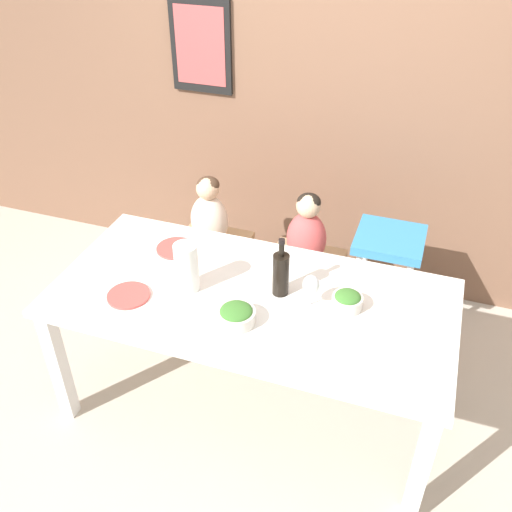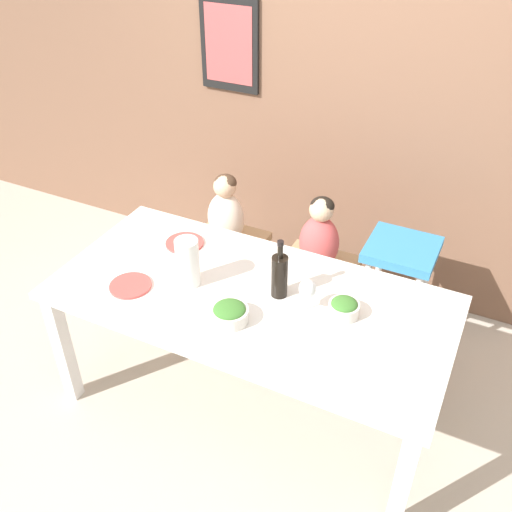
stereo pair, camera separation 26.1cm
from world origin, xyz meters
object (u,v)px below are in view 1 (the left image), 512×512
person_child_center (307,231)px  salad_bowl_small (347,300)px  chair_right_highchair (387,259)px  person_child_left (209,213)px  chair_far_center (304,271)px  dinner_plate_back_left (176,248)px  paper_towel_roll (187,267)px  salad_bowl_large (236,315)px  dinner_plate_front_left (129,295)px  wine_glass_near (311,285)px  wine_bottle (281,273)px  chair_far_left (211,252)px

person_child_center → salad_bowl_small: person_child_center is taller
chair_right_highchair → person_child_left: size_ratio=1.65×
person_child_left → chair_far_center: bearing=-0.1°
chair_right_highchair → dinner_plate_back_left: size_ratio=3.71×
person_child_center → salad_bowl_small: bearing=-61.3°
paper_towel_roll → salad_bowl_large: 0.34m
person_child_center → chair_right_highchair: bearing=-0.1°
person_child_center → dinner_plate_front_left: size_ratio=2.24×
dinner_plate_back_left → paper_towel_roll: bearing=-54.0°
person_child_center → salad_bowl_large: person_child_center is taller
paper_towel_roll → wine_glass_near: (0.58, 0.07, -0.01)m
wine_bottle → salad_bowl_small: bearing=-0.7°
wine_glass_near → dinner_plate_back_left: bearing=165.1°
chair_far_left → salad_bowl_small: salad_bowl_small is taller
person_child_left → salad_bowl_small: person_child_left is taller
salad_bowl_large → wine_bottle: bearing=64.5°
salad_bowl_large → paper_towel_roll: bearing=153.4°
chair_far_center → salad_bowl_small: (0.36, -0.65, 0.39)m
paper_towel_roll → chair_far_center: bearing=63.3°
person_child_center → chair_far_center: bearing=-90.0°
salad_bowl_small → person_child_center: bearing=118.7°
wine_bottle → chair_far_center: bearing=93.6°
wine_glass_near → person_child_center: bearing=105.7°
person_child_left → person_child_center: (0.60, 0.00, 0.00)m
salad_bowl_large → salad_bowl_small: size_ratio=1.22×
person_child_left → wine_bottle: size_ratio=1.49×
chair_far_left → paper_towel_roll: paper_towel_roll is taller
person_child_center → dinner_plate_front_left: (-0.62, -0.91, 0.07)m
dinner_plate_back_left → wine_glass_near: bearing=-14.9°
person_child_left → salad_bowl_small: 1.16m
dinner_plate_front_left → salad_bowl_small: bearing=14.6°
chair_far_left → wine_glass_near: size_ratio=2.74×
dinner_plate_front_left → dinner_plate_back_left: 0.42m
chair_right_highchair → dinner_plate_back_left: dinner_plate_back_left is taller
salad_bowl_large → wine_glass_near: bearing=37.6°
chair_far_left → dinner_plate_front_left: dinner_plate_front_left is taller
wine_glass_near → salad_bowl_large: (-0.28, -0.21, -0.07)m
person_child_center → wine_bottle: wine_bottle is taller
wine_glass_near → wine_bottle: bearing=164.0°
chair_far_left → person_child_left: (0.00, 0.00, 0.28)m
dinner_plate_back_left → salad_bowl_large: bearing=-40.4°
chair_far_center → paper_towel_roll: (-0.38, -0.76, 0.47)m
chair_right_highchair → person_child_center: size_ratio=1.65×
salad_bowl_large → chair_far_center: bearing=84.8°
chair_far_left → person_child_center: (0.60, 0.00, 0.28)m
chair_far_center → salad_bowl_small: salad_bowl_small is taller
wine_bottle → dinner_plate_back_left: 0.65m
chair_far_center → chair_right_highchair: chair_right_highchair is taller
chair_far_left → wine_glass_near: bearing=-41.1°
wine_glass_near → salad_bowl_large: bearing=-142.4°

